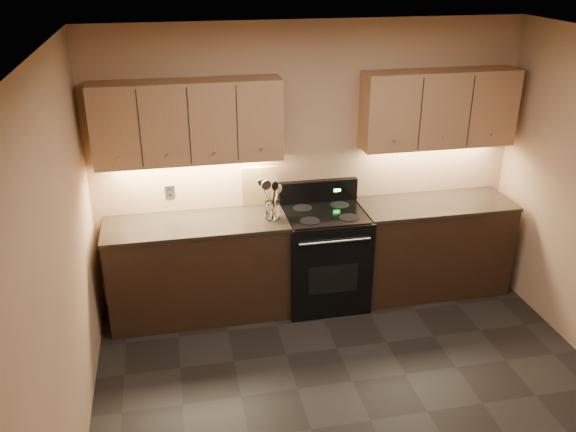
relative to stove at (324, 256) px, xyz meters
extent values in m
plane|color=black|center=(-0.08, -1.68, -0.48)|extent=(4.00, 4.00, 0.00)
plane|color=silver|center=(-0.08, -1.68, 2.12)|extent=(4.00, 4.00, 0.00)
cube|color=tan|center=(-0.08, 0.32, 0.82)|extent=(4.00, 0.04, 2.60)
cube|color=tan|center=(-2.08, -1.68, 0.82)|extent=(0.04, 4.00, 2.60)
cube|color=black|center=(-1.18, 0.02, -0.03)|extent=(1.60, 0.60, 0.90)
cube|color=#352C22|center=(-1.18, 0.02, 0.44)|extent=(1.62, 0.62, 0.03)
cube|color=black|center=(1.10, 0.02, -0.03)|extent=(1.44, 0.60, 0.90)
cube|color=#352C22|center=(1.10, 0.02, 0.44)|extent=(1.46, 0.62, 0.03)
cube|color=black|center=(0.00, -0.01, -0.02)|extent=(0.76, 0.65, 0.92)
cube|color=black|center=(0.00, -0.01, 0.45)|extent=(0.70, 0.60, 0.01)
cube|color=black|center=(0.00, 0.28, 0.55)|extent=(0.76, 0.07, 0.22)
cube|color=#19FF33|center=(0.18, 0.24, 0.56)|extent=(0.06, 0.00, 0.03)
cylinder|color=silver|center=(0.00, -0.35, 0.32)|extent=(0.65, 0.02, 0.02)
cube|color=black|center=(0.00, -0.33, -0.07)|extent=(0.46, 0.00, 0.28)
cylinder|color=black|center=(-0.18, -0.16, 0.45)|extent=(0.18, 0.18, 0.00)
cylinder|color=black|center=(0.18, -0.16, 0.45)|extent=(0.18, 0.18, 0.00)
cylinder|color=black|center=(-0.18, 0.14, 0.45)|extent=(0.18, 0.18, 0.00)
cylinder|color=black|center=(0.18, 0.14, 0.45)|extent=(0.18, 0.18, 0.00)
cube|color=#AD7F56|center=(-1.18, 0.17, 1.32)|extent=(1.60, 0.30, 0.70)
cube|color=#AD7F56|center=(1.10, 0.17, 1.32)|extent=(1.44, 0.30, 0.70)
cube|color=#B2B5BA|center=(-1.38, 0.31, 0.64)|extent=(0.08, 0.01, 0.12)
cylinder|color=white|center=(-0.50, -0.03, 0.53)|extent=(0.16, 0.16, 0.16)
cylinder|color=white|center=(-0.50, -0.03, 0.46)|extent=(0.13, 0.13, 0.02)
cube|color=tan|center=(-0.56, 0.27, 0.65)|extent=(0.33, 0.13, 0.41)
camera|label=1|loc=(-1.36, -4.95, 2.67)|focal=38.00mm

